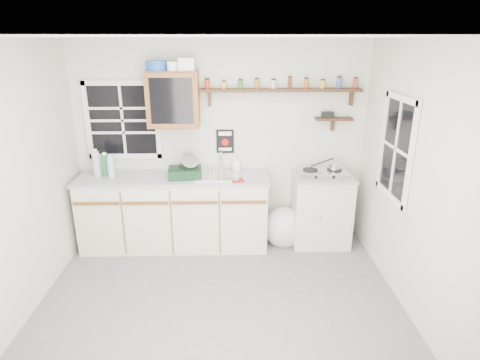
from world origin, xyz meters
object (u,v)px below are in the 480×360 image
object	(u,v)px
spice_shelf	(282,89)
main_cabinet	(175,211)
right_cabinet	(320,209)
hotplate	(322,173)
dish_rack	(186,170)
upper_cabinet	(173,99)

from	to	relation	value
spice_shelf	main_cabinet	bearing A→B (deg)	-170.83
right_cabinet	hotplate	size ratio (longest dim) A/B	1.50
spice_shelf	hotplate	xyz separation A→B (m)	(0.50, -0.21, -0.98)
main_cabinet	right_cabinet	xyz separation A→B (m)	(1.83, 0.03, -0.01)
spice_shelf	dish_rack	distance (m)	1.49
main_cabinet	spice_shelf	xyz separation A→B (m)	(1.32, 0.21, 1.47)
right_cabinet	hotplate	world-z (taller)	hotplate
right_cabinet	spice_shelf	xyz separation A→B (m)	(-0.52, 0.19, 1.47)
upper_cabinet	dish_rack	size ratio (longest dim) A/B	1.55
upper_cabinet	spice_shelf	size ratio (longest dim) A/B	0.34
spice_shelf	dish_rack	xyz separation A→B (m)	(-1.15, -0.25, -0.92)
upper_cabinet	dish_rack	xyz separation A→B (m)	(0.13, -0.18, -0.81)
right_cabinet	main_cabinet	bearing A→B (deg)	-179.21
main_cabinet	hotplate	xyz separation A→B (m)	(1.82, 0.01, 0.49)
right_cabinet	upper_cabinet	world-z (taller)	upper_cabinet
upper_cabinet	hotplate	world-z (taller)	upper_cabinet
main_cabinet	right_cabinet	distance (m)	1.84
main_cabinet	right_cabinet	bearing A→B (deg)	0.79
spice_shelf	hotplate	world-z (taller)	spice_shelf
dish_rack	upper_cabinet	bearing A→B (deg)	120.53
hotplate	upper_cabinet	bearing A→B (deg)	173.02
spice_shelf	right_cabinet	bearing A→B (deg)	-20.01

